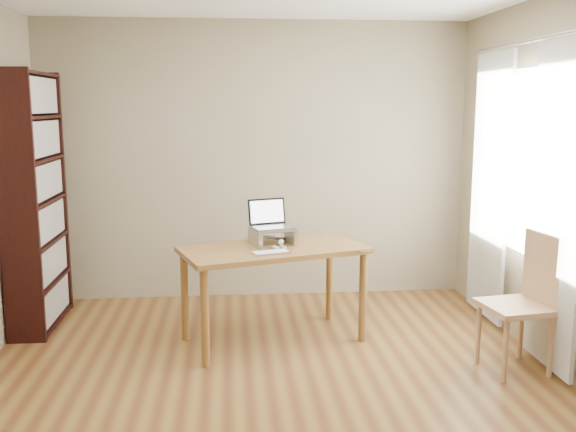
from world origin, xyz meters
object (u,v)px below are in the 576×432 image
object	(u,v)px
laptop	(272,220)
keyboard	(271,253)
bookshelf	(35,201)
chair	(527,298)
cat	(272,237)
desk	(273,260)

from	to	relation	value
laptop	keyboard	distance (m)	0.40
bookshelf	chair	size ratio (longest dim) A/B	2.18
laptop	chair	xyz separation A→B (m)	(1.70, -0.85, -0.42)
bookshelf	laptop	bearing A→B (deg)	-12.44
bookshelf	chair	bearing A→B (deg)	-19.42
cat	laptop	bearing A→B (deg)	60.92
desk	chair	bearing A→B (deg)	-40.79
laptop	chair	size ratio (longest dim) A/B	0.37
bookshelf	cat	world-z (taller)	bookshelf
cat	chair	distance (m)	1.91
bookshelf	keyboard	xyz separation A→B (m)	(1.88, -0.78, -0.29)
bookshelf	keyboard	world-z (taller)	bookshelf
cat	chair	bearing A→B (deg)	-44.46
laptop	chair	bearing A→B (deg)	-44.51
laptop	cat	bearing A→B (deg)	-118.45
desk	chair	distance (m)	1.85
desk	cat	bearing A→B (deg)	74.33
bookshelf	desk	size ratio (longest dim) A/B	1.37
laptop	bookshelf	bearing A→B (deg)	149.69
laptop	keyboard	world-z (taller)	laptop
laptop	keyboard	size ratio (longest dim) A/B	1.20
desk	cat	world-z (taller)	cat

